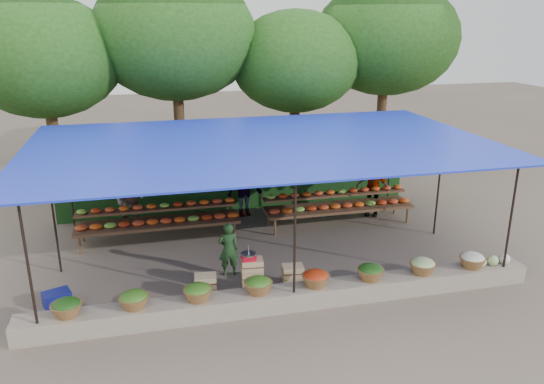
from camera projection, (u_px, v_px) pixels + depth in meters
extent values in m
plane|color=brown|center=(262.00, 251.00, 13.39)|extent=(60.00, 60.00, 0.00)
cube|color=#72695B|center=(292.00, 297.00, 10.79)|extent=(10.60, 0.55, 0.40)
cylinder|color=black|center=(29.00, 273.00, 9.20)|extent=(0.05, 0.05, 2.80)
cylinder|color=black|center=(295.00, 246.00, 10.28)|extent=(0.05, 0.05, 2.80)
cylinder|color=black|center=(510.00, 225.00, 11.35)|extent=(0.05, 0.05, 2.80)
cylinder|color=black|center=(53.00, 215.00, 11.88)|extent=(0.05, 0.05, 2.80)
cylinder|color=black|center=(439.00, 185.00, 14.02)|extent=(0.05, 0.05, 2.80)
cylinder|color=black|center=(69.00, 179.00, 14.55)|extent=(0.05, 0.05, 2.80)
cylinder|color=black|center=(241.00, 167.00, 15.62)|extent=(0.05, 0.05, 2.80)
cylinder|color=black|center=(390.00, 158.00, 16.70)|extent=(0.05, 0.05, 2.80)
cube|color=#1B2FCA|center=(262.00, 143.00, 12.51)|extent=(10.80, 6.60, 0.04)
cube|color=#1B2FCA|center=(283.00, 173.00, 10.72)|extent=(10.80, 2.19, 0.26)
cube|color=#1B2FCA|center=(246.00, 133.00, 14.41)|extent=(10.80, 2.19, 0.26)
cylinder|color=#98989D|center=(250.00, 160.00, 14.05)|extent=(9.60, 0.01, 0.01)
ellipsoid|color=yellow|center=(73.00, 182.00, 13.13)|extent=(0.23, 0.17, 0.30)
ellipsoid|color=yellow|center=(92.00, 181.00, 13.23)|extent=(0.23, 0.17, 0.30)
ellipsoid|color=yellow|center=(110.00, 179.00, 13.33)|extent=(0.23, 0.17, 0.30)
ellipsoid|color=yellow|center=(129.00, 178.00, 13.43)|extent=(0.23, 0.17, 0.30)
ellipsoid|color=yellow|center=(147.00, 177.00, 13.53)|extent=(0.23, 0.17, 0.30)
ellipsoid|color=yellow|center=(165.00, 176.00, 13.63)|extent=(0.23, 0.17, 0.30)
ellipsoid|color=yellow|center=(183.00, 175.00, 13.73)|extent=(0.23, 0.17, 0.30)
ellipsoid|color=yellow|center=(200.00, 173.00, 13.83)|extent=(0.23, 0.17, 0.30)
ellipsoid|color=yellow|center=(217.00, 172.00, 13.93)|extent=(0.23, 0.17, 0.30)
ellipsoid|color=yellow|center=(234.00, 171.00, 14.03)|extent=(0.23, 0.17, 0.30)
ellipsoid|color=yellow|center=(251.00, 170.00, 14.13)|extent=(0.23, 0.17, 0.30)
ellipsoid|color=yellow|center=(267.00, 169.00, 14.23)|extent=(0.23, 0.17, 0.30)
ellipsoid|color=yellow|center=(283.00, 168.00, 14.34)|extent=(0.23, 0.17, 0.30)
ellipsoid|color=yellow|center=(299.00, 167.00, 14.44)|extent=(0.23, 0.17, 0.30)
ellipsoid|color=yellow|center=(315.00, 166.00, 14.54)|extent=(0.23, 0.17, 0.30)
ellipsoid|color=yellow|center=(330.00, 165.00, 14.64)|extent=(0.23, 0.17, 0.30)
ellipsoid|color=yellow|center=(346.00, 164.00, 14.74)|extent=(0.23, 0.17, 0.30)
ellipsoid|color=yellow|center=(361.00, 163.00, 14.84)|extent=(0.23, 0.17, 0.30)
ellipsoid|color=yellow|center=(376.00, 162.00, 14.94)|extent=(0.23, 0.17, 0.30)
ellipsoid|color=yellow|center=(390.00, 161.00, 15.04)|extent=(0.23, 0.17, 0.30)
ellipsoid|color=yellow|center=(405.00, 160.00, 15.14)|extent=(0.23, 0.17, 0.30)
ellipsoid|color=#1D4A13|center=(66.00, 305.00, 9.70)|extent=(0.52, 0.52, 0.23)
ellipsoid|color=#35691C|center=(134.00, 297.00, 9.97)|extent=(0.52, 0.52, 0.23)
ellipsoid|color=#35691C|center=(198.00, 290.00, 10.24)|extent=(0.52, 0.52, 0.23)
ellipsoid|color=#35691C|center=(258.00, 283.00, 10.50)|extent=(0.52, 0.52, 0.23)
ellipsoid|color=#A72A0D|center=(316.00, 276.00, 10.77)|extent=(0.52, 0.52, 0.23)
ellipsoid|color=#1D4A13|center=(371.00, 270.00, 11.04)|extent=(0.52, 0.52, 0.23)
ellipsoid|color=#9EC078|center=(423.00, 264.00, 11.31)|extent=(0.52, 0.52, 0.23)
ellipsoid|color=beige|center=(473.00, 258.00, 11.58)|extent=(0.52, 0.52, 0.23)
cube|color=#1A4117|center=(239.00, 170.00, 15.90)|extent=(10.60, 0.06, 2.50)
cylinder|color=#372614|center=(54.00, 137.00, 16.88)|extent=(0.36, 0.36, 3.97)
ellipsoid|color=#19390F|center=(43.00, 57.00, 16.10)|extent=(4.77, 4.77, 3.69)
cylinder|color=#372614|center=(179.00, 121.00, 18.07)|extent=(0.36, 0.36, 4.48)
ellipsoid|color=#19390F|center=(175.00, 36.00, 17.18)|extent=(5.39, 5.39, 4.17)
cylinder|color=#372614|center=(294.00, 128.00, 18.81)|extent=(0.36, 0.36, 3.71)
ellipsoid|color=#19390F|center=(295.00, 61.00, 18.07)|extent=(4.47, 4.47, 3.45)
cylinder|color=#372614|center=(381.00, 113.00, 19.86)|extent=(0.36, 0.36, 4.35)
ellipsoid|color=#19390F|center=(386.00, 38.00, 19.00)|extent=(5.24, 5.24, 4.05)
cube|color=#503420|center=(158.00, 223.00, 13.87)|extent=(4.20, 0.95, 0.08)
cube|color=#503420|center=(157.00, 209.00, 14.06)|extent=(4.20, 0.35, 0.06)
cylinder|color=#503420|center=(80.00, 245.00, 13.15)|extent=(0.06, 0.06, 0.50)
cylinder|color=#503420|center=(235.00, 231.00, 14.02)|extent=(0.06, 0.06, 0.50)
cylinder|color=#503420|center=(83.00, 233.00, 13.88)|extent=(0.06, 0.06, 0.50)
cylinder|color=#503420|center=(230.00, 220.00, 14.76)|extent=(0.06, 0.06, 0.50)
ellipsoid|color=#C7401C|center=(81.00, 228.00, 13.28)|extent=(0.31, 0.26, 0.13)
ellipsoid|color=#76B337|center=(82.00, 212.00, 13.61)|extent=(0.26, 0.22, 0.12)
ellipsoid|color=#D95013|center=(96.00, 227.00, 13.36)|extent=(0.31, 0.26, 0.13)
ellipsoid|color=#A72A0D|center=(96.00, 211.00, 13.69)|extent=(0.26, 0.22, 0.12)
ellipsoid|color=#76B337|center=(110.00, 225.00, 13.44)|extent=(0.31, 0.26, 0.13)
ellipsoid|color=#C7401C|center=(110.00, 209.00, 13.76)|extent=(0.26, 0.22, 0.12)
ellipsoid|color=#A72A0D|center=(124.00, 224.00, 13.51)|extent=(0.31, 0.26, 0.13)
ellipsoid|color=#D95013|center=(124.00, 208.00, 13.84)|extent=(0.26, 0.22, 0.12)
ellipsoid|color=#C7401C|center=(139.00, 223.00, 13.59)|extent=(0.31, 0.26, 0.13)
ellipsoid|color=#C7401C|center=(138.00, 207.00, 13.92)|extent=(0.26, 0.22, 0.12)
ellipsoid|color=#D95013|center=(152.00, 222.00, 13.67)|extent=(0.31, 0.26, 0.13)
ellipsoid|color=#D95013|center=(151.00, 206.00, 14.00)|extent=(0.26, 0.22, 0.12)
ellipsoid|color=#C7401C|center=(166.00, 221.00, 13.75)|extent=(0.31, 0.26, 0.13)
ellipsoid|color=#76B337|center=(165.00, 205.00, 14.08)|extent=(0.26, 0.22, 0.12)
ellipsoid|color=#D95013|center=(180.00, 219.00, 13.83)|extent=(0.31, 0.26, 0.13)
ellipsoid|color=#A72A0D|center=(178.00, 204.00, 14.16)|extent=(0.26, 0.22, 0.12)
ellipsoid|color=#76B337|center=(193.00, 218.00, 13.91)|extent=(0.31, 0.26, 0.13)
ellipsoid|color=#C7401C|center=(191.00, 203.00, 14.23)|extent=(0.26, 0.22, 0.12)
ellipsoid|color=#A72A0D|center=(207.00, 217.00, 13.98)|extent=(0.31, 0.26, 0.13)
ellipsoid|color=#D95013|center=(204.00, 202.00, 14.31)|extent=(0.26, 0.22, 0.12)
ellipsoid|color=#C7401C|center=(220.00, 216.00, 14.06)|extent=(0.31, 0.26, 0.13)
ellipsoid|color=#C7401C|center=(217.00, 201.00, 14.39)|extent=(0.26, 0.22, 0.12)
ellipsoid|color=#D95013|center=(233.00, 215.00, 14.14)|extent=(0.31, 0.26, 0.13)
ellipsoid|color=#D95013|center=(230.00, 200.00, 14.47)|extent=(0.26, 0.22, 0.12)
cube|color=#503420|center=(338.00, 207.00, 14.99)|extent=(4.20, 0.95, 0.08)
cube|color=#503420|center=(335.00, 195.00, 15.18)|extent=(4.20, 0.35, 0.06)
cylinder|color=#503420|center=(275.00, 227.00, 14.27)|extent=(0.06, 0.06, 0.50)
cylinder|color=#503420|center=(407.00, 215.00, 15.14)|extent=(0.06, 0.06, 0.50)
cylinder|color=#503420|center=(268.00, 216.00, 15.00)|extent=(0.06, 0.06, 0.50)
cylinder|color=#503420|center=(395.00, 205.00, 15.88)|extent=(0.06, 0.06, 0.50)
ellipsoid|color=#C7401C|center=(275.00, 211.00, 14.40)|extent=(0.31, 0.26, 0.13)
ellipsoid|color=#76B337|center=(271.00, 197.00, 14.73)|extent=(0.26, 0.22, 0.12)
ellipsoid|color=#D95013|center=(287.00, 210.00, 14.48)|extent=(0.31, 0.26, 0.13)
ellipsoid|color=#A72A0D|center=(283.00, 196.00, 14.81)|extent=(0.26, 0.22, 0.12)
ellipsoid|color=#76B337|center=(299.00, 209.00, 14.55)|extent=(0.31, 0.26, 0.13)
ellipsoid|color=#C7401C|center=(295.00, 195.00, 14.88)|extent=(0.26, 0.22, 0.12)
ellipsoid|color=#A72A0D|center=(311.00, 208.00, 14.63)|extent=(0.31, 0.26, 0.13)
ellipsoid|color=#D95013|center=(307.00, 194.00, 14.96)|extent=(0.26, 0.22, 0.12)
ellipsoid|color=#C7401C|center=(323.00, 207.00, 14.71)|extent=(0.31, 0.26, 0.13)
ellipsoid|color=#C7401C|center=(319.00, 193.00, 15.04)|extent=(0.26, 0.22, 0.12)
ellipsoid|color=#D95013|center=(335.00, 206.00, 14.79)|extent=(0.31, 0.26, 0.13)
ellipsoid|color=#D95013|center=(330.00, 192.00, 15.12)|extent=(0.26, 0.22, 0.12)
ellipsoid|color=#C7401C|center=(347.00, 205.00, 14.87)|extent=(0.31, 0.26, 0.13)
ellipsoid|color=#76B337|center=(342.00, 191.00, 15.20)|extent=(0.26, 0.22, 0.12)
ellipsoid|color=#D95013|center=(359.00, 204.00, 14.95)|extent=(0.31, 0.26, 0.13)
ellipsoid|color=#A72A0D|center=(353.00, 190.00, 15.28)|extent=(0.26, 0.22, 0.12)
ellipsoid|color=#76B337|center=(370.00, 203.00, 15.02)|extent=(0.31, 0.26, 0.13)
ellipsoid|color=#C7401C|center=(364.00, 189.00, 15.35)|extent=(0.26, 0.22, 0.12)
ellipsoid|color=#A72A0D|center=(382.00, 202.00, 15.10)|extent=(0.31, 0.26, 0.13)
ellipsoid|color=#D95013|center=(376.00, 189.00, 15.43)|extent=(0.26, 0.22, 0.12)
ellipsoid|color=#C7401C|center=(393.00, 201.00, 15.18)|extent=(0.31, 0.26, 0.13)
ellipsoid|color=#C7401C|center=(387.00, 188.00, 15.51)|extent=(0.26, 0.22, 0.12)
ellipsoid|color=#D95013|center=(404.00, 200.00, 15.26)|extent=(0.31, 0.26, 0.13)
ellipsoid|color=#D95013|center=(398.00, 187.00, 15.59)|extent=(0.26, 0.22, 0.12)
cube|color=#9D875A|center=(206.00, 292.00, 11.15)|extent=(0.48, 0.38, 0.25)
cube|color=#9D875A|center=(206.00, 281.00, 11.07)|extent=(0.48, 0.38, 0.25)
cube|color=#9D875A|center=(252.00, 286.00, 11.38)|extent=(0.48, 0.38, 0.25)
cube|color=#9D875A|center=(252.00, 276.00, 11.30)|extent=(0.48, 0.38, 0.25)
cube|color=#9D875A|center=(252.00, 265.00, 11.21)|extent=(0.48, 0.38, 0.25)
cube|color=#9D875A|center=(293.00, 282.00, 11.58)|extent=(0.48, 0.38, 0.25)
cube|color=#9D875A|center=(293.00, 271.00, 11.50)|extent=(0.48, 0.38, 0.25)
cube|color=red|center=(249.00, 257.00, 11.14)|extent=(0.29, 0.25, 0.12)
cylinder|color=#98989D|center=(249.00, 254.00, 11.12)|extent=(0.31, 0.31, 0.03)
cylinder|color=#98989D|center=(248.00, 250.00, 11.09)|extent=(0.03, 0.03, 0.22)
imported|color=#1C3E1C|center=(228.00, 249.00, 11.98)|extent=(0.47, 0.32, 1.27)
imported|color=slate|center=(129.00, 198.00, 14.52)|extent=(1.08, 0.97, 1.83)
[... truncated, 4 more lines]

